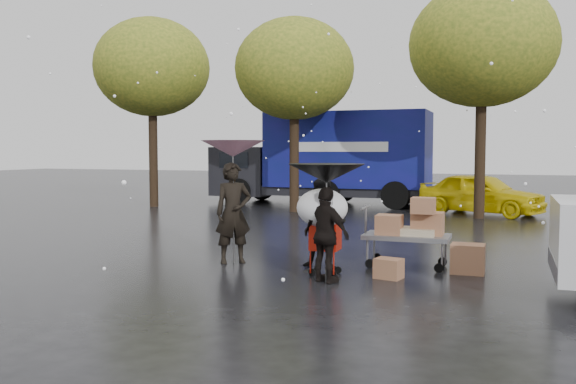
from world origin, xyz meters
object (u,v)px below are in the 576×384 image
(person_pink, at_px, (233,213))
(yellow_taxi, at_px, (481,193))
(person_black, at_px, (326,235))
(vendor_cart, at_px, (412,227))
(blue_truck, at_px, (327,159))
(shopping_cart, at_px, (323,213))

(person_pink, distance_m, yellow_taxi, 11.18)
(yellow_taxi, bearing_deg, person_black, -166.63)
(vendor_cart, xyz_separation_m, blue_truck, (-4.92, 11.59, 1.03))
(blue_truck, height_order, yellow_taxi, blue_truck)
(blue_truck, bearing_deg, yellow_taxi, -17.71)
(shopping_cart, bearing_deg, person_pink, 162.15)
(person_pink, distance_m, person_black, 2.33)
(person_black, relative_size, blue_truck, 0.18)
(shopping_cart, relative_size, blue_truck, 0.18)
(shopping_cart, height_order, yellow_taxi, shopping_cart)
(blue_truck, bearing_deg, vendor_cart, -66.99)
(blue_truck, relative_size, yellow_taxi, 2.08)
(person_pink, xyz_separation_m, person_black, (2.09, -1.02, -0.17))
(person_black, distance_m, vendor_cart, 2.02)
(shopping_cart, height_order, blue_truck, blue_truck)
(shopping_cart, distance_m, blue_truck, 13.41)
(shopping_cart, bearing_deg, yellow_taxi, 79.40)
(person_black, bearing_deg, shopping_cart, -41.00)
(person_pink, height_order, yellow_taxi, person_pink)
(person_pink, height_order, person_black, person_pink)
(person_pink, xyz_separation_m, shopping_cart, (1.91, -0.61, 0.13))
(vendor_cart, relative_size, yellow_taxi, 0.38)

